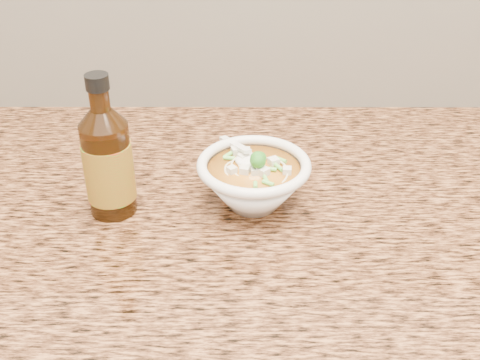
{
  "coord_description": "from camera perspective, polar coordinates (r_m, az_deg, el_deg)",
  "views": [
    {
      "loc": [
        -0.11,
        0.9,
        1.41
      ],
      "look_at": [
        -0.12,
        1.64,
        0.94
      ],
      "focal_mm": 45.0,
      "sensor_mm": 36.0,
      "label": 1
    }
  ],
  "objects": [
    {
      "name": "counter_slab",
      "position": [
        0.94,
        7.07,
        -2.22
      ],
      "size": [
        4.0,
        0.68,
        0.04
      ],
      "primitive_type": "cube",
      "color": "#A0663A",
      "rests_on": "cabinet"
    },
    {
      "name": "hot_sauce_bottle",
      "position": [
        0.86,
        -12.4,
        1.6
      ],
      "size": [
        0.08,
        0.08,
        0.21
      ],
      "rotation": [
        0.0,
        0.0,
        -0.21
      ],
      "color": "#3E1F08",
      "rests_on": "counter_slab"
    },
    {
      "name": "soup_bowl",
      "position": [
        0.88,
        1.31,
        -0.22
      ],
      "size": [
        0.17,
        0.18,
        0.09
      ],
      "rotation": [
        0.0,
        0.0,
        -0.12
      ],
      "color": "white",
      "rests_on": "counter_slab"
    }
  ]
}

